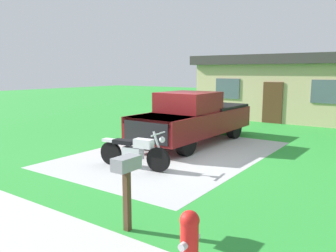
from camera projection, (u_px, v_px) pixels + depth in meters
ground_plane at (175, 154)px, 10.98m from camera, size 80.00×80.00×0.00m
driveway_pad at (175, 153)px, 10.97m from camera, size 5.14×7.62×0.01m
motorcycle at (134, 151)px, 9.25m from camera, size 2.21×0.70×1.09m
pickup_truck at (195, 117)px, 12.53m from camera, size 2.10×5.66×1.90m
fire_hydrant at (189, 243)px, 4.38m from camera, size 0.32×0.40×0.87m
mailbox at (127, 174)px, 5.52m from camera, size 0.26×0.48×1.26m
neighbor_house at (287, 86)px, 19.25m from camera, size 9.60×5.60×3.50m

